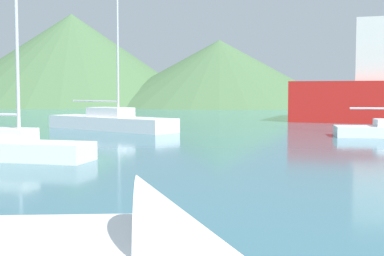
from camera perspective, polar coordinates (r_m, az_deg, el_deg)
sailboat_inner at (r=31.70m, az=-8.69°, el=0.76°), size 8.95×5.47×11.75m
sailboat_outer at (r=19.16m, az=-19.04°, el=-1.86°), size 5.89×1.66×8.01m
hill_west at (r=87.27m, az=-12.68°, el=7.16°), size 42.24×42.24×14.26m
hill_central at (r=79.70m, az=2.93°, el=5.91°), size 35.63×35.63×9.69m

